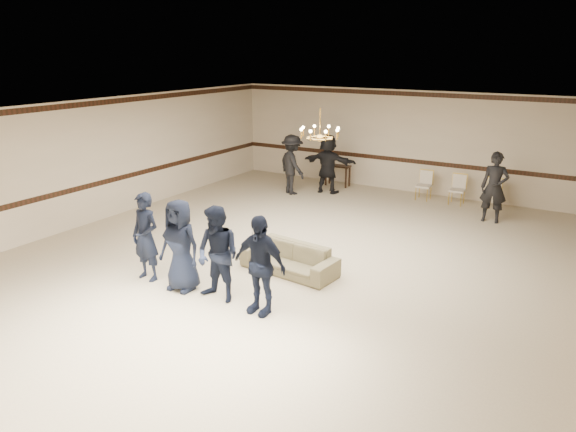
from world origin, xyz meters
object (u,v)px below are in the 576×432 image
banquet_chair_left (424,186)px  banquet_chair_mid (457,190)px  banquet_chair_right (493,195)px  boy_c (218,255)px  boy_b (180,245)px  adult_mid (328,164)px  boy_a (146,237)px  adult_right (494,187)px  chandelier (320,123)px  boy_d (259,265)px  settee (289,258)px  adult_left (292,165)px  console_table (338,175)px

banquet_chair_left → banquet_chair_mid: same height
banquet_chair_right → boy_c: bearing=-103.9°
boy_b → adult_mid: 7.86m
boy_a → boy_b: same height
boy_b → adult_right: 8.52m
chandelier → boy_d: size_ratio=0.53×
adult_mid → banquet_chair_mid: size_ratio=2.12×
banquet_chair_left → banquet_chair_right: same height
boy_b → banquet_chair_mid: boy_b is taller
boy_c → banquet_chair_mid: 8.83m
banquet_chair_left → banquet_chair_right: size_ratio=1.00×
chandelier → banquet_chair_right: 6.44m
boy_c → adult_right: adult_right is taller
boy_a → settee: 2.90m
boy_c → boy_a: bearing=-176.4°
boy_c → banquet_chair_left: 8.65m
adult_left → banquet_chair_mid: bearing=-132.7°
adult_mid → banquet_chair_right: bearing=-175.6°
settee → banquet_chair_right: banquet_chair_right is taller
settee → banquet_chair_mid: 7.02m
boy_d → adult_right: 7.79m
chandelier → boy_d: chandelier is taller
settee → chandelier: bearing=101.5°
adult_right → banquet_chair_mid: bearing=131.7°
boy_d → banquet_chair_mid: 8.66m
banquet_chair_left → boy_d: bearing=-93.3°
boy_a → boy_c: size_ratio=1.00×
boy_a → adult_mid: adult_mid is taller
chandelier → banquet_chair_left: chandelier is taller
banquet_chair_left → boy_c: bearing=-99.3°
boy_a → adult_right: (5.11, 7.41, 0.05)m
boy_b → settee: size_ratio=0.87×
banquet_chair_right → adult_right: bearing=-73.6°
boy_a → adult_right: adult_right is taller
adult_mid → boy_c: bearing=98.5°
chandelier → banquet_chair_left: size_ratio=1.06×
boy_a → adult_left: adult_left is taller
banquet_chair_mid → boy_b: bearing=-113.5°
boy_a → banquet_chair_left: bearing=73.2°
adult_left → banquet_chair_left: size_ratio=2.12×
chandelier → adult_mid: 5.30m
boy_a → boy_d: same height
banquet_chair_right → console_table: (-5.00, 0.20, -0.09)m
boy_d → banquet_chair_left: bearing=91.6°
chandelier → settee: size_ratio=0.46×
adult_right → banquet_chair_right: adult_right is taller
boy_b → settee: (1.33, 1.75, -0.59)m
banquet_chair_left → chandelier: bearing=-101.0°
boy_d → banquet_chair_mid: bearing=85.0°
adult_left → settee: bearing=150.6°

